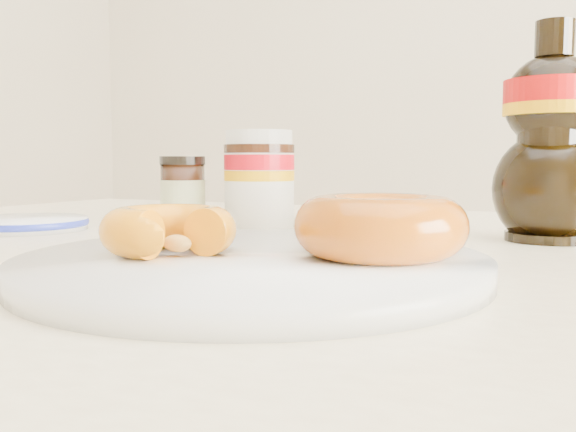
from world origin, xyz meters
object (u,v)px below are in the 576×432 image
at_px(plate, 253,265).
at_px(blue_rim_saucer, 25,223).
at_px(dark_jar, 183,193).
at_px(syrup_bottle, 551,133).
at_px(nutella_jar, 259,176).
at_px(dining_table, 386,351).
at_px(donut_whole, 380,226).
at_px(donut_bitten, 169,230).

xyz_separation_m(plate, blue_rim_saucer, (-0.35, 0.13, -0.00)).
xyz_separation_m(plate, dark_jar, (-0.21, 0.22, 0.03)).
height_order(syrup_bottle, dark_jar, syrup_bottle).
xyz_separation_m(nutella_jar, blue_rim_saucer, (-0.22, -0.11, -0.05)).
xyz_separation_m(dining_table, donut_whole, (0.03, -0.13, 0.12)).
relative_size(donut_whole, blue_rim_saucer, 0.82).
distance_m(donut_bitten, donut_whole, 0.13).
height_order(plate, nutella_jar, nutella_jar).
bearing_deg(donut_whole, dining_table, 105.23).
relative_size(plate, donut_bitten, 3.42).
bearing_deg(dark_jar, plate, -46.34).
bearing_deg(donut_bitten, nutella_jar, 104.40).
relative_size(plate, blue_rim_saucer, 2.25).
bearing_deg(donut_bitten, blue_rim_saucer, 150.73).
xyz_separation_m(dining_table, blue_rim_saucer, (-0.39, -0.02, 0.09)).
bearing_deg(nutella_jar, dark_jar, -165.18).
distance_m(donut_whole, syrup_bottle, 0.27).
relative_size(plate, nutella_jar, 2.81).
relative_size(dining_table, blue_rim_saucer, 10.74).
bearing_deg(syrup_bottle, nutella_jar, -173.25).
height_order(plate, dark_jar, dark_jar).
relative_size(dining_table, donut_bitten, 16.28).
bearing_deg(nutella_jar, blue_rim_saucer, -153.29).
relative_size(plate, dark_jar, 3.78).
distance_m(dining_table, nutella_jar, 0.24).
bearing_deg(blue_rim_saucer, plate, -20.68).
relative_size(donut_whole, syrup_bottle, 0.54).
bearing_deg(plate, syrup_bottle, 61.24).
xyz_separation_m(donut_bitten, blue_rim_saucer, (-0.30, 0.15, -0.02)).
height_order(donut_bitten, blue_rim_saucer, donut_bitten).
distance_m(dining_table, dark_jar, 0.29).
bearing_deg(plate, donut_whole, 19.61).
bearing_deg(blue_rim_saucer, nutella_jar, 26.71).
height_order(dining_table, dark_jar, dark_jar).
xyz_separation_m(syrup_bottle, dark_jar, (-0.36, -0.06, -0.06)).
bearing_deg(dark_jar, syrup_bottle, 8.61).
bearing_deg(blue_rim_saucer, syrup_bottle, 16.05).
distance_m(donut_bitten, syrup_bottle, 0.37).
xyz_separation_m(dining_table, syrup_bottle, (0.11, 0.13, 0.18)).
height_order(plate, blue_rim_saucer, plate).
relative_size(donut_whole, nutella_jar, 1.02).
distance_m(plate, donut_whole, 0.08).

